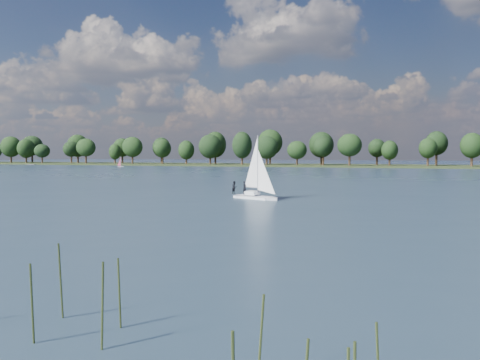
# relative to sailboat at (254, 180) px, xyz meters

# --- Properties ---
(ground) EXTENTS (700.00, 700.00, 0.00)m
(ground) POSITION_rel_sailboat_xyz_m (-2.43, 58.98, -2.21)
(ground) COLOR #233342
(ground) RESTS_ON ground
(far_shore) EXTENTS (660.00, 40.00, 1.50)m
(far_shore) POSITION_rel_sailboat_xyz_m (-2.43, 170.98, -2.21)
(far_shore) COLOR black
(far_shore) RESTS_ON ground
(sailboat) EXTENTS (6.14, 4.05, 7.89)m
(sailboat) POSITION_rel_sailboat_xyz_m (0.00, 0.00, 0.00)
(sailboat) COLOR white
(sailboat) RESTS_ON ground
(dinghy_pink) EXTENTS (2.84, 2.05, 4.23)m
(dinghy_pink) POSITION_rel_sailboat_xyz_m (-107.95, 128.60, -1.21)
(dinghy_pink) COLOR silver
(dinghy_pink) RESTS_ON ground
(pontoon) EXTENTS (4.28, 2.64, 0.50)m
(pontoon) POSITION_rel_sailboat_xyz_m (-174.61, 148.31, -2.21)
(pontoon) COLOR #505254
(pontoon) RESTS_ON ground
(treeline) EXTENTS (562.60, 73.77, 18.39)m
(treeline) POSITION_rel_sailboat_xyz_m (-8.31, 167.40, 5.98)
(treeline) COLOR black
(treeline) RESTS_ON ground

